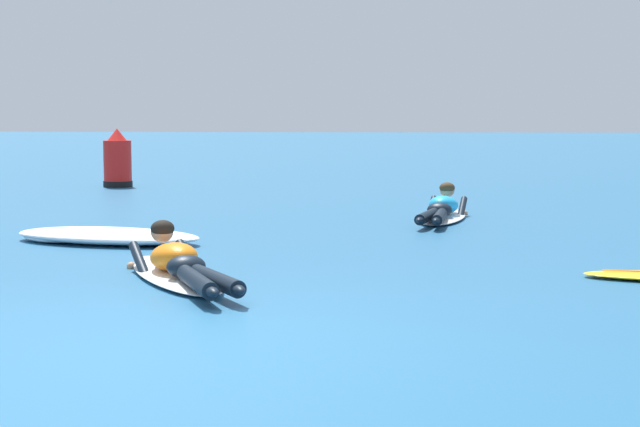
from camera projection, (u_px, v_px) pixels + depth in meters
name	position (u px, v px, depth m)	size (l,w,h in m)	color
ground_plane	(307.00, 204.00, 16.50)	(120.00, 120.00, 0.00)	#235B84
surfer_near	(179.00, 267.00, 8.91)	(1.63, 2.56, 0.53)	white
surfer_far	(442.00, 211.00, 13.97)	(0.92, 2.66, 0.53)	white
whitewater_mid_left	(108.00, 236.00, 11.57)	(2.41, 1.42, 0.17)	white
channel_marker_buoy	(118.00, 163.00, 20.23)	(0.58, 0.58, 1.17)	red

